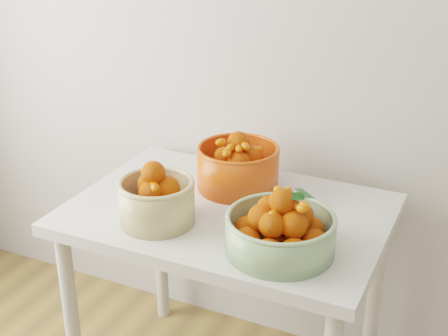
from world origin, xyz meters
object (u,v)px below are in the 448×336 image
at_px(bowl_orange, 238,166).
at_px(bowl_cream, 157,200).
at_px(bowl_green, 281,230).
at_px(table, 228,235).

bearing_deg(bowl_orange, bowl_cream, -110.80).
bearing_deg(bowl_cream, bowl_green, -0.63).
height_order(table, bowl_cream, bowl_cream).
bearing_deg(table, bowl_cream, -133.14).
height_order(table, bowl_orange, bowl_orange).
relative_size(bowl_cream, bowl_green, 0.84).
relative_size(table, bowl_green, 2.92).
bearing_deg(bowl_orange, bowl_green, -50.16).
bearing_deg(bowl_cream, bowl_orange, 69.20).
xyz_separation_m(table, bowl_orange, (-0.04, 0.16, 0.18)).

